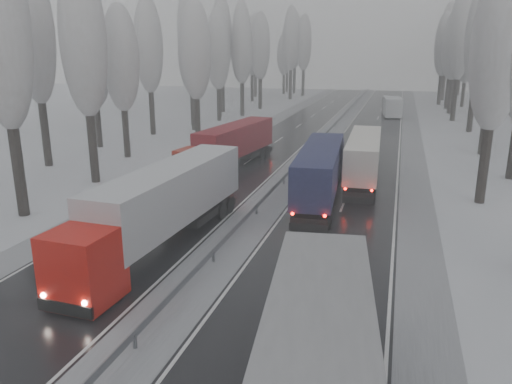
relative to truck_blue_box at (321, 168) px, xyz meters
The scene contains 49 objects.
carriageway_right 6.06m from the truck_blue_box, 71.48° to the left, with size 7.50×200.00×0.03m, color black.
carriageway_left 10.47m from the truck_blue_box, 148.69° to the left, with size 7.50×200.00×0.03m, color black.
median_slush 6.76m from the truck_blue_box, 123.20° to the left, with size 3.00×200.00×0.04m, color #ACAFB4.
shoulder_right 8.88m from the truck_blue_box, 38.26° to the left, with size 2.40×200.00×0.04m, color #ACAFB4.
shoulder_left 14.85m from the truck_blue_box, 158.79° to the left, with size 2.40×200.00×0.04m, color #ACAFB4.
median_guardrail 6.57m from the truck_blue_box, 123.27° to the left, with size 0.12×200.00×0.76m.
tree_18 14.04m from the truck_blue_box, 11.97° to the left, with size 3.60×3.60×16.58m.
tree_22 26.13m from the truck_blue_box, 57.05° to the left, with size 3.60×3.60×15.86m.
tree_24 31.92m from the truck_blue_box, 61.28° to the left, with size 3.60×3.60×20.49m.
tree_26 40.39m from the truck_blue_box, 68.93° to the left, with size 3.60×3.60×18.78m.
tree_28 50.05m from the truck_blue_box, 74.77° to the left, with size 3.60×3.60×19.62m.
tree_29 55.89m from the truck_blue_box, 68.45° to the left, with size 3.60×3.60×18.11m.
tree_30 59.21m from the truck_blue_box, 77.07° to the left, with size 3.60×3.60×17.86m.
tree_31 64.62m from the truck_blue_box, 72.70° to the left, with size 3.60×3.60×18.58m.
tree_32 66.44m from the truck_blue_box, 78.47° to the left, with size 3.60×3.60×17.33m.
tree_33 70.77m from the truck_blue_box, 76.62° to the left, with size 3.60×3.60×14.33m.
tree_34 73.22m from the truck_blue_box, 80.29° to the left, with size 3.60×3.60×17.63m.
tree_35 79.17m from the truck_blue_box, 74.15° to the left, with size 3.60×3.60×18.25m.
tree_36 83.27m from the truck_blue_box, 80.55° to the left, with size 3.60×3.60×20.23m.
tree_37 88.28m from the truck_blue_box, 76.48° to the left, with size 3.60×3.60×16.37m.
tree_38 93.75m from the truck_blue_box, 80.59° to the left, with size 3.60×3.60×17.97m.
tree_39 98.05m from the truck_blue_box, 79.34° to the left, with size 3.60×3.60×16.19m.
tree_58 20.56m from the truck_blue_box, behind, with size 3.60×3.60×17.21m.
tree_59 28.22m from the truck_blue_box, behind, with size 3.60×3.60×18.41m.
tree_60 24.35m from the truck_blue_box, 155.87° to the left, with size 3.60×3.60×14.84m.
tree_61 30.91m from the truck_blue_box, 153.42° to the left, with size 3.60×3.60×13.95m.
tree_62 27.01m from the truck_blue_box, 132.46° to the left, with size 3.60×3.60×16.04m.
tree_63 35.28m from the truck_blue_box, 137.71° to the left, with size 3.60×3.60×16.88m.
tree_64 36.27m from the truck_blue_box, 127.80° to the left, with size 3.60×3.60×15.42m.
tree_65 41.02m from the truck_blue_box, 126.30° to the left, with size 3.60×3.60×19.48m.
tree_66 44.06m from the truck_blue_box, 119.87° to the left, with size 3.60×3.60×15.23m.
tree_67 48.38m from the truck_blue_box, 118.92° to the left, with size 3.60×3.60×17.09m.
tree_68 49.45m from the truck_blue_box, 114.30° to the left, with size 3.60×3.60×16.65m.
tree_69 55.37m from the truck_blue_box, 117.21° to the left, with size 3.60×3.60×19.35m.
tree_70 58.63m from the truck_blue_box, 109.97° to the left, with size 3.60×3.60×17.09m.
tree_71 64.27m from the truck_blue_box, 112.77° to the left, with size 3.60×3.60×19.61m.
tree_72 68.06m from the truck_blue_box, 109.34° to the left, with size 3.60×3.60×15.11m.
tree_73 72.93m from the truck_blue_box, 110.44° to the left, with size 3.60×3.60×17.22m.
tree_74 77.59m from the truck_blue_box, 103.95° to the left, with size 3.60×3.60×19.68m.
tree_75 83.92m from the truck_blue_box, 109.39° to the left, with size 3.60×3.60×18.60m.
tree_76 86.37m from the truck_blue_box, 101.78° to the left, with size 3.60×3.60×18.55m.
tree_77 91.28m from the truck_blue_box, 104.73° to the left, with size 3.60×3.60×14.32m.
tree_78 93.59m from the truck_blue_box, 103.07° to the left, with size 3.60×3.60×19.55m.
tree_79 97.95m from the truck_blue_box, 104.12° to the left, with size 3.60×3.60×17.07m.
truck_blue_box is the anchor object (origin of this frame).
truck_cream_box 6.99m from the truck_blue_box, 68.71° to the left, with size 2.84×15.06×3.85m.
box_truck_distant 50.55m from the truck_blue_box, 85.77° to the left, with size 3.49×8.61×3.13m.
truck_red_white 13.39m from the truck_blue_box, 120.52° to the right, with size 3.50×16.89×4.30m.
truck_red_red 12.06m from the truck_blue_box, 141.46° to the left, with size 4.23×15.22×3.87m.
Camera 1 is at (8.62, -10.03, 10.46)m, focal length 35.00 mm.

